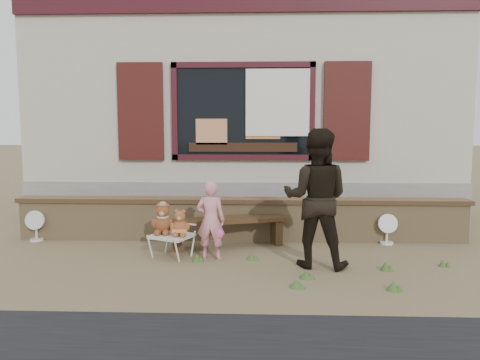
{
  "coord_description": "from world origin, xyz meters",
  "views": [
    {
      "loc": [
        0.26,
        -6.28,
        1.78
      ],
      "look_at": [
        0.0,
        0.6,
        1.0
      ],
      "focal_mm": 35.0,
      "sensor_mm": 36.0,
      "label": 1
    }
  ],
  "objects_px": {
    "folding_chair": "(172,237)",
    "adult": "(316,198)",
    "teddy_bear_left": "(163,218)",
    "teddy_bear_right": "(180,222)",
    "bench": "(228,226)",
    "child": "(211,220)"
  },
  "relations": [
    {
      "from": "folding_chair",
      "to": "child",
      "type": "bearing_deg",
      "value": 16.9
    },
    {
      "from": "bench",
      "to": "teddy_bear_left",
      "type": "bearing_deg",
      "value": -165.41
    },
    {
      "from": "teddy_bear_left",
      "to": "adult",
      "type": "distance_m",
      "value": 2.12
    },
    {
      "from": "folding_chair",
      "to": "teddy_bear_right",
      "type": "bearing_deg",
      "value": 0.0
    },
    {
      "from": "adult",
      "to": "bench",
      "type": "bearing_deg",
      "value": -24.82
    },
    {
      "from": "bench",
      "to": "child",
      "type": "distance_m",
      "value": 0.7
    },
    {
      "from": "folding_chair",
      "to": "adult",
      "type": "bearing_deg",
      "value": 13.91
    },
    {
      "from": "adult",
      "to": "teddy_bear_left",
      "type": "bearing_deg",
      "value": 1.95
    },
    {
      "from": "teddy_bear_right",
      "to": "child",
      "type": "xyz_separation_m",
      "value": [
        0.42,
        -0.01,
        0.03
      ]
    },
    {
      "from": "teddy_bear_right",
      "to": "child",
      "type": "distance_m",
      "value": 0.42
    },
    {
      "from": "teddy_bear_left",
      "to": "teddy_bear_right",
      "type": "bearing_deg",
      "value": -0.0
    },
    {
      "from": "bench",
      "to": "adult",
      "type": "distance_m",
      "value": 1.6
    },
    {
      "from": "teddy_bear_left",
      "to": "adult",
      "type": "xyz_separation_m",
      "value": [
        2.05,
        -0.4,
        0.35
      ]
    },
    {
      "from": "teddy_bear_right",
      "to": "adult",
      "type": "relative_size",
      "value": 0.21
    },
    {
      "from": "bench",
      "to": "folding_chair",
      "type": "distance_m",
      "value": 0.94
    },
    {
      "from": "child",
      "to": "folding_chair",
      "type": "bearing_deg",
      "value": -3.15
    },
    {
      "from": "teddy_bear_right",
      "to": "teddy_bear_left",
      "type": "bearing_deg",
      "value": 180.0
    },
    {
      "from": "teddy_bear_right",
      "to": "adult",
      "type": "bearing_deg",
      "value": 14.98
    },
    {
      "from": "teddy_bear_left",
      "to": "adult",
      "type": "bearing_deg",
      "value": 12.99
    },
    {
      "from": "folding_chair",
      "to": "teddy_bear_left",
      "type": "height_order",
      "value": "teddy_bear_left"
    },
    {
      "from": "bench",
      "to": "teddy_bear_left",
      "type": "distance_m",
      "value": 1.03
    },
    {
      "from": "child",
      "to": "adult",
      "type": "bearing_deg",
      "value": 172.69
    }
  ]
}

